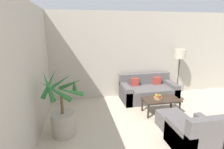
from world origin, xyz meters
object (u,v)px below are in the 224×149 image
apple_green (160,96)px  orange_fruit (157,95)px  apple_red (160,97)px  armchair (196,137)px  fruit_bowl (158,98)px  potted_palm (63,114)px  sofa_loveseat (148,91)px  ottoman (172,120)px  coffee_table (161,101)px  floor_lamp (180,56)px

apple_green → orange_fruit: size_ratio=0.84×
apple_red → armchair: armchair is taller
fruit_bowl → potted_palm: bearing=-168.4°
sofa_loveseat → ottoman: 1.64m
coffee_table → fruit_bowl: size_ratio=4.42×
potted_palm → armchair: 2.61m
apple_green → apple_red: bearing=-121.5°
fruit_bowl → orange_fruit: bearing=143.2°
potted_palm → fruit_bowl: (2.36, 0.48, -0.05)m
sofa_loveseat → apple_red: 1.03m
coffee_table → ottoman: coffee_table is taller
floor_lamp → orange_fruit: floor_lamp is taller
sofa_loveseat → fruit_bowl: sofa_loveseat is taller
floor_lamp → orange_fruit: 1.85m
potted_palm → apple_red: 2.41m
sofa_loveseat → orange_fruit: 0.96m
apple_red → floor_lamp: bearing=43.4°
armchair → ottoman: size_ratio=1.43×
coffee_table → ottoman: 0.73m
armchair → floor_lamp: bearing=65.0°
floor_lamp → armchair: bearing=-115.0°
fruit_bowl → apple_red: bearing=-81.4°
floor_lamp → armchair: 3.04m
ottoman → potted_palm: bearing=174.8°
apple_green → ottoman: apple_green is taller
potted_palm → armchair: size_ratio=1.72×
orange_fruit → sofa_loveseat: bearing=80.3°
sofa_loveseat → orange_fruit: (-0.16, -0.91, 0.23)m
coffee_table → apple_red: (-0.08, -0.07, 0.15)m
armchair → ottoman: bearing=91.3°
sofa_loveseat → apple_green: sofa_loveseat is taller
potted_palm → floor_lamp: 4.02m
coffee_table → ottoman: size_ratio=1.69×
sofa_loveseat → apple_green: bearing=-94.5°
coffee_table → orange_fruit: 0.20m
coffee_table → apple_red: size_ratio=14.19×
armchair → coffee_table: bearing=87.6°
coffee_table → armchair: bearing=-92.4°
apple_green → armchair: (-0.02, -1.50, -0.23)m
apple_green → coffee_table: bearing=-2.3°
apple_red → armchair: bearing=-89.2°
armchair → ottoman: 0.80m
potted_palm → apple_red: potted_palm is taller
orange_fruit → armchair: (0.06, -1.51, -0.23)m
potted_palm → apple_red: size_ratio=20.67×
apple_red → ottoman: (0.00, -0.64, -0.32)m
orange_fruit → apple_red: bearing=-65.4°
orange_fruit → armchair: bearing=-87.7°
orange_fruit → coffee_table: bearing=-8.3°
potted_palm → coffee_table: potted_palm is taller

